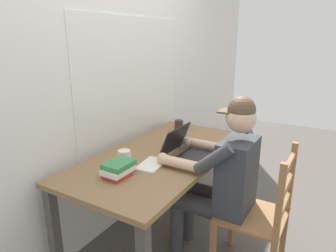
# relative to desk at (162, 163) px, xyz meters

# --- Properties ---
(ground_plane) EXTENTS (8.00, 8.00, 0.00)m
(ground_plane) POSITION_rel_desk_xyz_m (0.00, 0.00, -0.65)
(ground_plane) COLOR #56514C
(back_wall) EXTENTS (6.00, 0.08, 2.60)m
(back_wall) POSITION_rel_desk_xyz_m (0.01, 0.48, 0.65)
(back_wall) COLOR silver
(back_wall) RESTS_ON ground
(desk) EXTENTS (1.60, 0.80, 0.73)m
(desk) POSITION_rel_desk_xyz_m (0.00, 0.00, 0.00)
(desk) COLOR olive
(desk) RESTS_ON ground
(seated_person) EXTENTS (0.50, 0.60, 1.23)m
(seated_person) POSITION_rel_desk_xyz_m (0.00, -0.48, 0.02)
(seated_person) COLOR #33383D
(seated_person) RESTS_ON ground
(wooden_chair) EXTENTS (0.42, 0.42, 0.92)m
(wooden_chair) POSITION_rel_desk_xyz_m (0.00, -0.76, -0.20)
(wooden_chair) COLOR olive
(wooden_chair) RESTS_ON ground
(laptop) EXTENTS (0.33, 0.32, 0.22)m
(laptop) POSITION_rel_desk_xyz_m (0.02, -0.19, 0.14)
(laptop) COLOR black
(laptop) RESTS_ON desk
(computer_mouse) EXTENTS (0.06, 0.10, 0.03)m
(computer_mouse) POSITION_rel_desk_xyz_m (0.31, -0.23, 0.10)
(computer_mouse) COLOR black
(computer_mouse) RESTS_ON desk
(coffee_mug_white) EXTENTS (0.12, 0.08, 0.10)m
(coffee_mug_white) POSITION_rel_desk_xyz_m (-0.30, 0.12, 0.13)
(coffee_mug_white) COLOR silver
(coffee_mug_white) RESTS_ON desk
(coffee_mug_dark) EXTENTS (0.12, 0.08, 0.09)m
(coffee_mug_dark) POSITION_rel_desk_xyz_m (0.59, 0.18, 0.13)
(coffee_mug_dark) COLOR #38281E
(coffee_mug_dark) RESTS_ON desk
(book_stack_main) EXTENTS (0.18, 0.14, 0.08)m
(book_stack_main) POSITION_rel_desk_xyz_m (0.23, 0.01, 0.12)
(book_stack_main) COLOR #2D5B9E
(book_stack_main) RESTS_ON desk
(book_stack_side) EXTENTS (0.20, 0.14, 0.09)m
(book_stack_side) POSITION_rel_desk_xyz_m (-0.47, 0.03, 0.13)
(book_stack_side) COLOR #BC332D
(book_stack_side) RESTS_ON desk
(paper_pile_near_laptop) EXTENTS (0.25, 0.17, 0.02)m
(paper_pile_near_laptop) POSITION_rel_desk_xyz_m (-0.24, -0.06, 0.09)
(paper_pile_near_laptop) COLOR silver
(paper_pile_near_laptop) RESTS_ON desk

